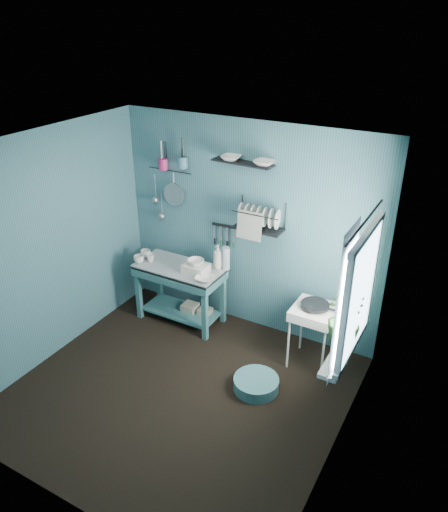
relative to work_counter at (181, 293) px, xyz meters
The scene contains 36 objects.
floor 1.38m from the work_counter, 57.42° to the right, with size 3.20×3.20×0.00m, color black.
ceiling 2.51m from the work_counter, 57.42° to the right, with size 3.20×3.20×0.00m, color silver.
wall_back 1.19m from the work_counter, 27.87° to the left, with size 3.20×3.20×0.00m, color #36636F.
wall_front 2.85m from the work_counter, 74.71° to the right, with size 3.20×3.20×0.00m, color #36636F.
wall_left 1.67m from the work_counter, 128.24° to the right, with size 3.00×3.00×0.00m, color #36636F.
wall_right 2.72m from the work_counter, 25.83° to the right, with size 3.00×3.00×0.00m, color #36636F.
work_counter is the anchor object (origin of this frame).
mug_left 0.66m from the work_counter, 161.57° to the right, with size 0.12×0.12×0.10m, color silver.
mug_mid 0.57m from the work_counter, behind, with size 0.10×0.10×0.09m, color silver.
mug_right 0.66m from the work_counter, behind, with size 0.12×0.12×0.10m, color silver.
wash_tub 0.49m from the work_counter, ahead, with size 0.28×0.22×0.10m, color silver.
tub_bowl 0.56m from the work_counter, ahead, with size 0.20×0.20×0.06m, color silver.
soap_bottle 0.70m from the work_counter, 25.46° to the left, with size 0.12×0.12×0.30m, color silver.
water_bottle 0.76m from the work_counter, 22.93° to the left, with size 0.09×0.09×0.28m, color silver.
counter_bowl 0.62m from the work_counter, 18.43° to the right, with size 0.22×0.22×0.05m, color silver.
hotplate_stand 1.72m from the work_counter, ahead, with size 0.45×0.45×0.72m, color white.
frying_pan 1.76m from the work_counter, ahead, with size 0.30×0.30×0.04m, color black.
knife_strip 1.02m from the work_counter, 39.28° to the left, with size 0.32×0.02×0.03m, color black.
dish_rack 1.47m from the work_counter, 15.24° to the left, with size 0.55×0.24×0.32m, color black.
upper_shelf 1.83m from the work_counter, 22.15° to the left, with size 0.70×0.18×0.01m, color black.
shelf_bowl_left 1.83m from the work_counter, 27.04° to the left, with size 0.21×0.21×0.05m, color silver.
shelf_bowl_right 1.96m from the work_counter, 16.56° to the left, with size 0.22×0.22×0.05m, color silver.
utensil_cup_magenta 1.58m from the work_counter, 141.16° to the left, with size 0.11×0.11×0.13m, color #B6215F.
utensil_cup_teal 1.59m from the work_counter, 107.75° to the left, with size 0.11×0.11×0.13m, color teal.
colander 1.21m from the work_counter, 128.60° to the left, with size 0.28×0.28×0.03m, color #989BA0.
ladle_outer 1.35m from the work_counter, 147.92° to the left, with size 0.01×0.01×0.30m, color #989BA0.
ladle_inner 1.15m from the work_counter, 143.44° to the left, with size 0.01×0.01×0.30m, color #989BA0.
hook_rail 1.50m from the work_counter, 132.24° to the left, with size 0.01×0.01×0.60m, color black.
window_glass 2.61m from the work_counter, 16.26° to the right, with size 1.10×1.10×0.00m, color white.
windowsill 2.36m from the work_counter, 16.85° to the right, with size 0.16×0.95×0.04m, color white.
curtain 2.66m from the work_counter, 23.47° to the right, with size 1.35×1.35×0.00m, color silver.
curtain_rod 2.89m from the work_counter, 16.56° to the right, with size 0.02×0.02×1.05m, color black.
potted_plant 2.38m from the work_counter, 16.32° to the right, with size 0.29×0.29×0.52m, color #2E6026.
storage_tin_large 0.29m from the work_counter, 26.57° to the left, with size 0.18×0.18×0.22m, color gray.
storage_tin_small 0.42m from the work_counter, 14.93° to the left, with size 0.15×0.15×0.20m, color gray.
floor_basin 1.58m from the work_counter, 26.80° to the right, with size 0.47×0.47×0.13m, color #40767D.
Camera 1 is at (2.33, -3.22, 3.55)m, focal length 35.00 mm.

